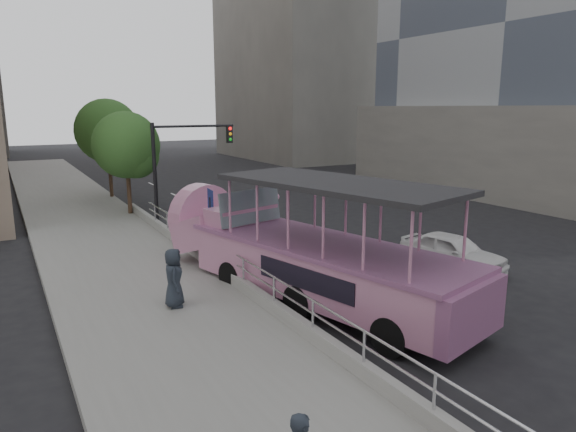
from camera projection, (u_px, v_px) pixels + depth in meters
name	position (u px, v px, depth m)	size (l,w,h in m)	color
ground	(363.00, 302.00, 15.82)	(160.00, 160.00, 0.00)	black
sidewalk	(107.00, 247.00, 21.51)	(5.50, 80.00, 0.30)	gray
kerb_wall	(244.00, 285.00, 15.91)	(0.24, 30.00, 0.36)	#A2A29D
guardrail	(244.00, 265.00, 15.77)	(0.07, 22.00, 0.71)	silver
duck_boat	(298.00, 253.00, 16.10)	(5.48, 11.89, 3.84)	black
car	(452.00, 251.00, 18.95)	(1.60, 3.97, 1.36)	silver
pedestrian_far	(174.00, 278.00, 14.54)	(0.84, 0.54, 1.71)	#242B35
parking_sign	(211.00, 222.00, 18.21)	(0.10, 0.69, 3.08)	black
traffic_signal	(179.00, 158.00, 24.90)	(4.20, 0.32, 5.20)	black
street_tree_near	(128.00, 148.00, 26.98)	(3.52, 3.52, 5.72)	#3B251A
street_tree_far	(109.00, 133.00, 32.08)	(3.97, 3.97, 6.45)	#3B251A
midrise_stone_a	(323.00, 20.00, 60.79)	(20.00, 20.00, 32.00)	gray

